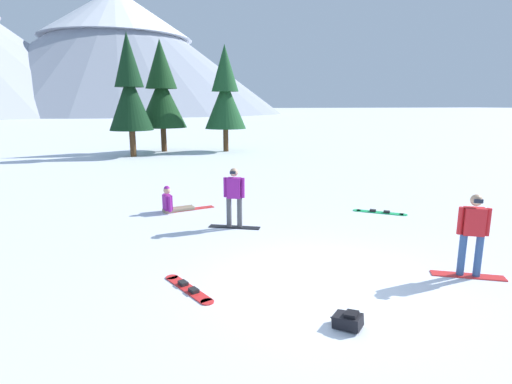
{
  "coord_description": "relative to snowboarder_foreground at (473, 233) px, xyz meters",
  "views": [
    {
      "loc": [
        -3.54,
        -6.96,
        3.57
      ],
      "look_at": [
        -0.01,
        4.55,
        1.0
      ],
      "focal_mm": 28.83,
      "sensor_mm": 36.0,
      "label": 1
    }
  ],
  "objects": [
    {
      "name": "ground_plane",
      "position": [
        -3.15,
        0.49,
        -0.95
      ],
      "size": [
        800.0,
        800.0,
        0.0
      ],
      "primitive_type": "plane",
      "color": "silver"
    },
    {
      "name": "pine_tree_tall",
      "position": [
        -4.15,
        26.1,
        3.59
      ],
      "size": [
        3.62,
        3.62,
        8.32
      ],
      "color": "#472D19",
      "rests_on": "ground_plane"
    },
    {
      "name": "peak_east_ridge",
      "position": [
        -8.71,
        172.15,
        23.79
      ],
      "size": [
        128.85,
        128.85,
        47.35
      ],
      "color": "#8C93A3",
      "rests_on": "ground_plane"
    },
    {
      "name": "pine_tree_twin",
      "position": [
        0.44,
        24.71,
        3.39
      ],
      "size": [
        3.14,
        3.14,
        7.96
      ],
      "color": "#472D19",
      "rests_on": "ground_plane"
    },
    {
      "name": "snowboarder_midground",
      "position": [
        -3.87,
        4.89,
        -0.0
      ],
      "size": [
        1.48,
        0.94,
        1.78
      ],
      "color": "black",
      "rests_on": "ground_plane"
    },
    {
      "name": "snowboarder_background",
      "position": [
        -5.42,
        7.27,
        -0.64
      ],
      "size": [
        1.81,
        0.78,
        0.92
      ],
      "color": "gray",
      "rests_on": "ground_plane"
    },
    {
      "name": "loose_snowboard_near_left",
      "position": [
        1.21,
        5.08,
        -0.93
      ],
      "size": [
        1.54,
        1.33,
        0.09
      ],
      "color": "#19B259",
      "rests_on": "ground_plane"
    },
    {
      "name": "loose_snowboard_far_spare",
      "position": [
        -5.76,
        1.11,
        -0.93
      ],
      "size": [
        0.84,
        1.63,
        0.09
      ],
      "color": "red",
      "rests_on": "ground_plane"
    },
    {
      "name": "pine_tree_leaning",
      "position": [
        -6.48,
        23.36,
        3.57
      ],
      "size": [
        2.96,
        2.96,
        8.29
      ],
      "color": "#472D19",
      "rests_on": "ground_plane"
    },
    {
      "name": "snowboarder_foreground",
      "position": [
        0.0,
        0.0,
        0.0
      ],
      "size": [
        1.42,
        0.96,
        1.78
      ],
      "color": "red",
      "rests_on": "ground_plane"
    },
    {
      "name": "backpack_black",
      "position": [
        -3.47,
        -1.08,
        -0.82
      ],
      "size": [
        0.54,
        0.55,
        0.3
      ],
      "color": "black",
      "rests_on": "ground_plane"
    }
  ]
}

